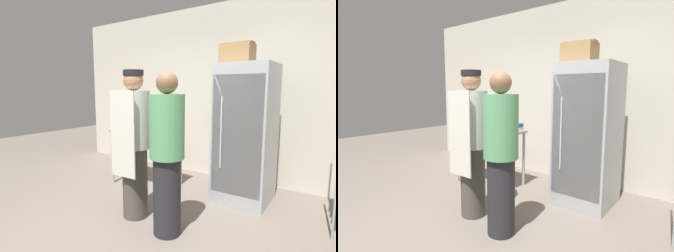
% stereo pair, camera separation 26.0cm
% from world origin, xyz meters
% --- Properties ---
extents(ground_plane, '(14.00, 14.00, 0.00)m').
position_xyz_m(ground_plane, '(0.00, 0.00, 0.00)').
color(ground_plane, '#6B6056').
extents(back_wall, '(6.40, 0.12, 2.88)m').
position_xyz_m(back_wall, '(0.00, 2.41, 1.44)').
color(back_wall, beige).
rests_on(back_wall, ground_plane).
extents(refrigerator, '(0.68, 0.76, 1.82)m').
position_xyz_m(refrigerator, '(0.60, 1.64, 0.91)').
color(refrigerator, '#9EA0A5').
rests_on(refrigerator, ground_plane).
extents(prep_counter, '(1.03, 0.61, 0.87)m').
position_xyz_m(prep_counter, '(-0.88, 1.37, 0.76)').
color(prep_counter, '#9EA0A5').
rests_on(prep_counter, ground_plane).
extents(donut_box, '(0.29, 0.21, 0.26)m').
position_xyz_m(donut_box, '(-0.95, 1.30, 0.92)').
color(donut_box, silver).
rests_on(donut_box, prep_counter).
extents(blender_pitcher, '(0.14, 0.14, 0.29)m').
position_xyz_m(blender_pitcher, '(-1.26, 1.40, 1.00)').
color(blender_pitcher, '#99999E').
rests_on(blender_pitcher, prep_counter).
extents(binder_stack, '(0.32, 0.24, 0.11)m').
position_xyz_m(binder_stack, '(-0.57, 1.52, 0.93)').
color(binder_stack, silver).
rests_on(binder_stack, prep_counter).
extents(cardboard_storage_box, '(0.40, 0.30, 0.27)m').
position_xyz_m(cardboard_storage_box, '(0.47, 1.58, 1.95)').
color(cardboard_storage_box, '#937047').
rests_on(cardboard_storage_box, refrigerator).
extents(person_baker, '(0.36, 0.38, 1.71)m').
position_xyz_m(person_baker, '(-0.30, 0.45, 0.89)').
color(person_baker, '#47423D').
rests_on(person_baker, ground_plane).
extents(person_customer, '(0.35, 0.35, 1.67)m').
position_xyz_m(person_customer, '(0.22, 0.35, 0.85)').
color(person_customer, '#232328').
rests_on(person_customer, ground_plane).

